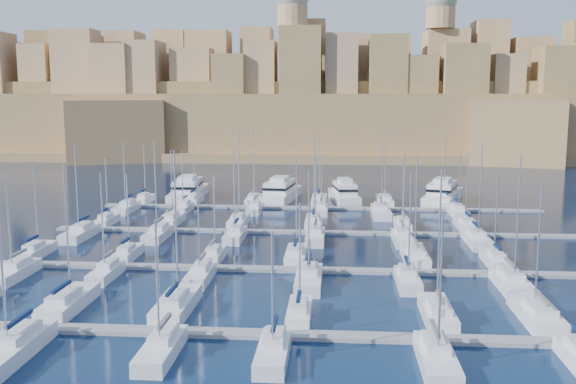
# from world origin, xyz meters

# --- Properties ---
(ground) EXTENTS (600.00, 600.00, 0.00)m
(ground) POSITION_xyz_m (0.00, 0.00, 0.00)
(ground) COLOR black
(ground) RESTS_ON ground
(pontoon_near) EXTENTS (84.00, 2.00, 0.40)m
(pontoon_near) POSITION_xyz_m (0.00, -34.00, 0.20)
(pontoon_near) COLOR slate
(pontoon_near) RESTS_ON ground
(pontoon_mid_near) EXTENTS (84.00, 2.00, 0.40)m
(pontoon_mid_near) POSITION_xyz_m (0.00, -12.00, 0.20)
(pontoon_mid_near) COLOR slate
(pontoon_mid_near) RESTS_ON ground
(pontoon_mid_far) EXTENTS (84.00, 2.00, 0.40)m
(pontoon_mid_far) POSITION_xyz_m (0.00, 10.00, 0.20)
(pontoon_mid_far) COLOR slate
(pontoon_mid_far) RESTS_ON ground
(pontoon_far) EXTENTS (84.00, 2.00, 0.40)m
(pontoon_far) POSITION_xyz_m (0.00, 32.00, 0.20)
(pontoon_far) COLOR slate
(pontoon_far) RESTS_ON ground
(sailboat_1) EXTENTS (3.02, 10.07, 15.32)m
(sailboat_1) POSITION_xyz_m (-24.15, -28.09, 0.76)
(sailboat_1) COLOR silver
(sailboat_1) RESTS_ON ground
(sailboat_2) EXTENTS (3.12, 10.41, 16.78)m
(sailboat_2) POSITION_xyz_m (-12.85, -27.92, 0.78)
(sailboat_2) COLOR silver
(sailboat_2) RESTS_ON ground
(sailboat_3) EXTENTS (2.31, 7.68, 11.87)m
(sailboat_3) POSITION_xyz_m (-0.21, -29.26, 0.71)
(sailboat_3) COLOR silver
(sailboat_3) RESTS_ON ground
(sailboat_4) EXTENTS (2.79, 9.30, 15.14)m
(sailboat_4) POSITION_xyz_m (13.30, -28.47, 0.76)
(sailboat_4) COLOR silver
(sailboat_4) RESTS_ON ground
(sailboat_5) EXTENTS (3.09, 10.29, 13.77)m
(sailboat_5) POSITION_xyz_m (22.90, -27.98, 0.75)
(sailboat_5) COLOR silver
(sailboat_5) RESTS_ON ground
(sailboat_7) EXTENTS (3.27, 10.91, 17.41)m
(sailboat_7) POSITION_xyz_m (-23.79, -40.33, 0.79)
(sailboat_7) COLOR silver
(sailboat_7) RESTS_ON ground
(sailboat_8) EXTENTS (2.61, 8.71, 12.19)m
(sailboat_8) POSITION_xyz_m (-11.29, -39.24, 0.72)
(sailboat_8) COLOR silver
(sailboat_8) RESTS_ON ground
(sailboat_9) EXTENTS (2.54, 8.45, 11.40)m
(sailboat_9) POSITION_xyz_m (-1.81, -39.12, 0.72)
(sailboat_9) COLOR silver
(sailboat_9) RESTS_ON ground
(sailboat_10) EXTENTS (2.77, 9.23, 13.11)m
(sailboat_10) POSITION_xyz_m (11.56, -39.50, 0.74)
(sailboat_10) COLOR silver
(sailboat_10) RESTS_ON ground
(sailboat_12) EXTENTS (2.42, 8.06, 12.80)m
(sailboat_12) POSITION_xyz_m (-37.59, -7.07, 0.73)
(sailboat_12) COLOR silver
(sailboat_12) RESTS_ON ground
(sailboat_13) EXTENTS (2.25, 7.51, 11.72)m
(sailboat_13) POSITION_xyz_m (-24.68, -7.35, 0.71)
(sailboat_13) COLOR silver
(sailboat_13) RESTS_ON ground
(sailboat_14) EXTENTS (2.29, 7.64, 11.68)m
(sailboat_14) POSITION_xyz_m (-12.90, -7.28, 0.71)
(sailboat_14) COLOR silver
(sailboat_14) RESTS_ON ground
(sailboat_15) EXTENTS (2.65, 8.83, 13.53)m
(sailboat_15) POSITION_xyz_m (-1.99, -6.70, 0.74)
(sailboat_15) COLOR silver
(sailboat_15) RESTS_ON ground
(sailboat_16) EXTENTS (3.03, 10.10, 14.42)m
(sailboat_16) POSITION_xyz_m (13.75, -6.08, 0.76)
(sailboat_16) COLOR silver
(sailboat_16) RESTS_ON ground
(sailboat_17) EXTENTS (2.39, 7.96, 12.18)m
(sailboat_17) POSITION_xyz_m (23.86, -7.13, 0.72)
(sailboat_17) COLOR silver
(sailboat_17) RESTS_ON ground
(sailboat_18) EXTENTS (2.78, 9.27, 12.87)m
(sailboat_18) POSITION_xyz_m (-35.35, -17.52, 0.74)
(sailboat_18) COLOR silver
(sailboat_18) RESTS_ON ground
(sailboat_19) EXTENTS (2.33, 7.77, 13.16)m
(sailboat_19) POSITION_xyz_m (-24.26, -16.78, 0.73)
(sailboat_19) COLOR silver
(sailboat_19) RESTS_ON ground
(sailboat_20) EXTENTS (2.49, 8.29, 12.70)m
(sailboat_20) POSITION_xyz_m (-12.70, -17.04, 0.73)
(sailboat_20) COLOR silver
(sailboat_20) RESTS_ON ground
(sailboat_21) EXTENTS (2.94, 9.81, 13.81)m
(sailboat_21) POSITION_xyz_m (0.20, -17.79, 0.75)
(sailboat_21) COLOR silver
(sailboat_21) RESTS_ON ground
(sailboat_22) EXTENTS (2.53, 8.43, 13.59)m
(sailboat_22) POSITION_xyz_m (11.61, -17.11, 0.74)
(sailboat_22) COLOR silver
(sailboat_22) RESTS_ON ground
(sailboat_23) EXTENTS (3.05, 10.16, 15.78)m
(sailboat_23) POSITION_xyz_m (23.24, -17.96, 0.77)
(sailboat_23) COLOR silver
(sailboat_23) RESTS_ON ground
(sailboat_24) EXTENTS (2.20, 7.33, 11.62)m
(sailboat_24) POSITION_xyz_m (-35.62, 14.57, 0.71)
(sailboat_24) COLOR silver
(sailboat_24) RESTS_ON ground
(sailboat_25) EXTENTS (2.79, 9.30, 12.96)m
(sailboat_25) POSITION_xyz_m (-24.62, 15.53, 0.74)
(sailboat_25) COLOR silver
(sailboat_25) RESTS_ON ground
(sailboat_26) EXTENTS (2.78, 9.28, 16.11)m
(sailboat_26) POSITION_xyz_m (-13.13, 15.52, 0.76)
(sailboat_26) COLOR silver
(sailboat_26) RESTS_ON ground
(sailboat_27) EXTENTS (2.79, 9.31, 15.11)m
(sailboat_27) POSITION_xyz_m (-0.44, 15.54, 0.75)
(sailboat_27) COLOR silver
(sailboat_27) RESTS_ON ground
(sailboat_28) EXTENTS (2.40, 7.99, 11.71)m
(sailboat_28) POSITION_xyz_m (14.19, 14.89, 0.71)
(sailboat_28) COLOR silver
(sailboat_28) RESTS_ON ground
(sailboat_29) EXTENTS (2.70, 8.98, 12.91)m
(sailboat_29) POSITION_xyz_m (24.55, 15.38, 0.73)
(sailboat_29) COLOR silver
(sailboat_29) RESTS_ON ground
(sailboat_30) EXTENTS (2.99, 9.97, 15.02)m
(sailboat_30) POSITION_xyz_m (-35.99, 4.14, 0.76)
(sailboat_30) COLOR silver
(sailboat_30) RESTS_ON ground
(sailboat_31) EXTENTS (2.74, 9.15, 15.46)m
(sailboat_31) POSITION_xyz_m (-23.91, 4.54, 0.76)
(sailboat_31) COLOR silver
(sailboat_31) RESTS_ON ground
(sailboat_32) EXTENTS (2.61, 8.71, 14.06)m
(sailboat_32) POSITION_xyz_m (-12.01, 4.76, 0.74)
(sailboat_32) COLOR silver
(sailboat_32) RESTS_ON ground
(sailboat_33) EXTENTS (2.71, 9.03, 13.53)m
(sailboat_33) POSITION_xyz_m (0.19, 4.60, 0.74)
(sailboat_33) COLOR silver
(sailboat_33) RESTS_ON ground
(sailboat_34) EXTENTS (2.68, 8.93, 13.71)m
(sailboat_34) POSITION_xyz_m (13.17, 4.65, 0.74)
(sailboat_34) COLOR silver
(sailboat_34) RESTS_ON ground
(sailboat_35) EXTENTS (2.92, 9.75, 15.29)m
(sailboat_35) POSITION_xyz_m (24.01, 4.25, 0.76)
(sailboat_35) COLOR silver
(sailboat_35) RESTS_ON ground
(sailboat_36) EXTENTS (2.32, 7.72, 12.11)m
(sailboat_36) POSITION_xyz_m (-35.78, 36.76, 0.72)
(sailboat_36) COLOR silver
(sailboat_36) RESTS_ON ground
(sailboat_37) EXTENTS (2.43, 8.09, 11.73)m
(sailboat_37) POSITION_xyz_m (-25.53, 36.94, 0.72)
(sailboat_37) COLOR silver
(sailboat_37) RESTS_ON ground
(sailboat_38) EXTENTS (2.68, 8.93, 15.49)m
(sailboat_38) POSITION_xyz_m (-13.44, 37.35, 0.76)
(sailboat_38) COLOR silver
(sailboat_38) RESTS_ON ground
(sailboat_39) EXTENTS (2.94, 9.79, 13.18)m
(sailboat_39) POSITION_xyz_m (-0.22, 37.78, 0.74)
(sailboat_39) COLOR silver
(sailboat_39) RESTS_ON ground
(sailboat_40) EXTENTS (3.08, 10.26, 14.89)m
(sailboat_40) POSITION_xyz_m (12.90, 38.00, 0.76)
(sailboat_40) COLOR silver
(sailboat_40) RESTS_ON ground
(sailboat_41) EXTENTS (2.93, 9.75, 15.16)m
(sailboat_41) POSITION_xyz_m (24.68, 37.76, 0.76)
(sailboat_41) COLOR silver
(sailboat_41) RESTS_ON ground
(sailboat_42) EXTENTS (2.77, 9.24, 13.45)m
(sailboat_42) POSITION_xyz_m (-36.14, 26.49, 0.74)
(sailboat_42) COLOR silver
(sailboat_42) RESTS_ON ground
(sailboat_43) EXTENTS (2.34, 7.79, 11.95)m
(sailboat_43) POSITION_xyz_m (-25.37, 27.21, 0.72)
(sailboat_43) COLOR silver
(sailboat_43) RESTS_ON ground
(sailboat_44) EXTENTS (2.31, 7.72, 11.83)m
(sailboat_44) POSITION_xyz_m (-11.94, 27.24, 0.71)
(sailboat_44) COLOR silver
(sailboat_44) RESTS_ON ground
(sailboat_45) EXTENTS (2.40, 8.01, 12.09)m
(sailboat_45) POSITION_xyz_m (0.50, 27.10, 0.72)
(sailboat_45) COLOR silver
(sailboat_45) RESTS_ON ground
(sailboat_46) EXTENTS (3.20, 10.68, 14.32)m
(sailboat_46) POSITION_xyz_m (11.37, 25.79, 0.76)
(sailboat_46) COLOR silver
(sailboat_46) RESTS_ON ground
(sailboat_47) EXTENTS (2.61, 8.71, 12.26)m
(sailboat_47) POSITION_xyz_m (25.38, 26.76, 0.72)
(sailboat_47) COLOR silver
(sailboat_47) RESTS_ON ground
(motor_yacht_a) EXTENTS (6.63, 19.46, 5.25)m
(motor_yacht_a) POSITION_xyz_m (-28.11, 42.73, 1.73)
(motor_yacht_a) COLOR silver
(motor_yacht_a) RESTS_ON ground
(motor_yacht_b) EXTENTS (7.88, 18.83, 5.25)m
(motor_yacht_b) POSITION_xyz_m (-8.46, 42.28, 1.73)
(motor_yacht_b) COLOR silver
(motor_yacht_b) RESTS_ON ground
(motor_yacht_c) EXTENTS (6.76, 15.18, 5.25)m
(motor_yacht_c) POSITION_xyz_m (4.89, 40.54, 1.73)
(motor_yacht_c) COLOR silver
(motor_yacht_c) RESTS_ON ground
(motor_yacht_d) EXTENTS (11.12, 19.41, 5.25)m
(motor_yacht_d) POSITION_xyz_m (25.08, 42.45, 1.73)
(motor_yacht_d) COLOR silver
(motor_yacht_d) RESTS_ON ground
(fortified_city) EXTENTS (460.00, 108.95, 59.52)m
(fortified_city) POSITION_xyz_m (-0.19, 155.26, 14.74)
(fortified_city) COLOR brown
(fortified_city) RESTS_ON ground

